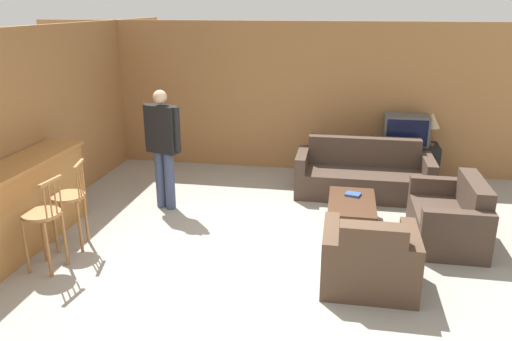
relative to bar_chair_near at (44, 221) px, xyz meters
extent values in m
plane|color=gray|center=(2.25, 0.51, -0.59)|extent=(24.00, 24.00, 0.00)
cube|color=#9E6B3D|center=(2.25, 4.19, 0.71)|extent=(9.40, 0.08, 2.60)
cube|color=#9E6B3D|center=(-0.93, 1.85, 0.71)|extent=(0.08, 8.68, 2.60)
cube|color=#A87038|center=(-0.59, 0.28, -0.08)|extent=(0.47, 2.58, 1.02)
cube|color=#A87038|center=(-0.59, 0.28, 0.45)|extent=(0.55, 2.64, 0.05)
cylinder|color=#996638|center=(-0.02, 0.00, 0.08)|extent=(0.46, 0.46, 0.04)
cylinder|color=#996638|center=(-0.14, 0.16, -0.27)|extent=(0.04, 0.04, 0.65)
cylinder|color=#996638|center=(-0.17, -0.13, -0.27)|extent=(0.04, 0.04, 0.65)
cylinder|color=#996638|center=(0.14, 0.13, -0.27)|extent=(0.04, 0.04, 0.65)
cylinder|color=#996638|center=(0.11, -0.16, -0.27)|extent=(0.04, 0.04, 0.65)
cylinder|color=#996638|center=(0.17, 0.10, 0.28)|extent=(0.02, 0.02, 0.36)
cylinder|color=#996638|center=(0.16, 0.02, 0.28)|extent=(0.02, 0.02, 0.36)
cylinder|color=#996638|center=(0.15, -0.06, 0.28)|extent=(0.02, 0.02, 0.36)
cylinder|color=#996638|center=(0.14, -0.14, 0.28)|extent=(0.02, 0.02, 0.36)
cube|color=#996638|center=(0.16, -0.02, 0.48)|extent=(0.08, 0.35, 0.04)
cylinder|color=#996638|center=(-0.02, 0.55, 0.08)|extent=(0.50, 0.50, 0.04)
cylinder|color=#996638|center=(-0.19, 0.65, -0.27)|extent=(0.04, 0.04, 0.65)
cylinder|color=#996638|center=(-0.12, 0.37, -0.27)|extent=(0.04, 0.04, 0.65)
cylinder|color=#996638|center=(0.09, 0.72, -0.27)|extent=(0.04, 0.04, 0.65)
cylinder|color=#996638|center=(0.16, 0.44, -0.27)|extent=(0.04, 0.04, 0.65)
cylinder|color=#996638|center=(0.13, 0.71, 0.28)|extent=(0.02, 0.02, 0.36)
cylinder|color=#996638|center=(0.15, 0.63, 0.28)|extent=(0.02, 0.02, 0.36)
cylinder|color=#996638|center=(0.16, 0.55, 0.28)|extent=(0.02, 0.02, 0.36)
cylinder|color=#996638|center=(0.18, 0.47, 0.28)|extent=(0.02, 0.02, 0.36)
cube|color=#996638|center=(0.15, 0.59, 0.48)|extent=(0.12, 0.35, 0.04)
cube|color=#423328|center=(3.55, 2.98, -0.39)|extent=(1.75, 0.87, 0.40)
cube|color=#423328|center=(3.55, 3.31, 0.04)|extent=(1.75, 0.22, 0.45)
cube|color=#423328|center=(2.59, 2.98, -0.27)|extent=(0.16, 0.87, 0.65)
cube|color=#423328|center=(4.51, 2.98, -0.27)|extent=(0.16, 0.87, 0.65)
cube|color=#4C3828|center=(3.54, 0.28, -0.39)|extent=(0.66, 0.83, 0.40)
cube|color=#4C3828|center=(3.54, -0.03, 0.03)|extent=(0.66, 0.22, 0.43)
cube|color=#4C3828|center=(3.95, 0.28, -0.27)|extent=(0.16, 0.83, 0.64)
cube|color=#4C3828|center=(3.13, 0.28, -0.27)|extent=(0.16, 0.83, 0.64)
cube|color=#423328|center=(4.55, 1.56, -0.39)|extent=(0.80, 1.02, 0.40)
cube|color=#423328|center=(4.84, 1.56, 0.02)|extent=(0.22, 1.02, 0.42)
cube|color=#423328|center=(4.55, 2.15, -0.28)|extent=(0.80, 0.16, 0.63)
cube|color=#423328|center=(4.55, 0.97, -0.28)|extent=(0.80, 0.16, 0.63)
cube|color=#472D1E|center=(3.37, 1.74, -0.23)|extent=(0.62, 1.06, 0.04)
cube|color=#472D1E|center=(3.10, 1.25, -0.42)|extent=(0.06, 0.06, 0.34)
cube|color=#472D1E|center=(3.64, 1.25, -0.42)|extent=(0.06, 0.06, 0.34)
cube|color=#472D1E|center=(3.10, 2.23, -0.42)|extent=(0.06, 0.06, 0.34)
cube|color=#472D1E|center=(3.64, 2.23, -0.42)|extent=(0.06, 0.06, 0.34)
cube|color=black|center=(4.23, 3.80, -0.27)|extent=(1.12, 0.54, 0.65)
cube|color=#4C4C4C|center=(4.23, 3.80, 0.30)|extent=(0.72, 0.44, 0.49)
cube|color=black|center=(4.23, 3.57, 0.30)|extent=(0.65, 0.01, 0.42)
cube|color=navy|center=(3.38, 1.95, -0.20)|extent=(0.23, 0.21, 0.03)
cylinder|color=brown|center=(4.63, 3.80, 0.07)|extent=(0.16, 0.16, 0.02)
cylinder|color=brown|center=(4.63, 3.80, 0.21)|extent=(0.03, 0.03, 0.27)
cone|color=tan|center=(4.63, 3.80, 0.47)|extent=(0.28, 0.28, 0.24)
cylinder|color=#384260|center=(0.76, 1.94, -0.17)|extent=(0.14, 0.14, 0.85)
cylinder|color=#384260|center=(0.61, 1.99, -0.17)|extent=(0.14, 0.14, 0.85)
cube|color=black|center=(0.68, 1.96, 0.60)|extent=(0.50, 0.32, 0.68)
cylinder|color=black|center=(0.93, 1.89, 0.62)|extent=(0.09, 0.09, 0.62)
cylinder|color=black|center=(0.44, 2.04, 0.62)|extent=(0.09, 0.09, 0.62)
sphere|color=tan|center=(0.68, 1.96, 1.05)|extent=(0.20, 0.20, 0.20)
camera|label=1|loc=(3.18, -4.55, 2.26)|focal=35.00mm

